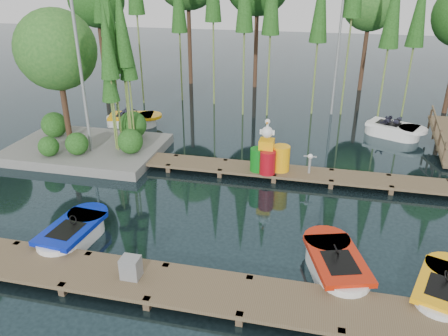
% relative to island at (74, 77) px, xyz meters
% --- Properties ---
extents(ground_plane, '(90.00, 90.00, 0.00)m').
position_rel_island_xyz_m(ground_plane, '(6.30, -3.29, -3.18)').
color(ground_plane, '#1B2C32').
extents(near_dock, '(18.00, 1.50, 0.50)m').
position_rel_island_xyz_m(near_dock, '(6.30, -7.79, -2.95)').
color(near_dock, brown).
rests_on(near_dock, ground).
extents(far_dock, '(15.00, 1.20, 0.50)m').
position_rel_island_xyz_m(far_dock, '(7.30, -0.79, -2.95)').
color(far_dock, brown).
rests_on(far_dock, ground).
extents(island, '(6.20, 4.20, 6.75)m').
position_rel_island_xyz_m(island, '(0.00, 0.00, 0.00)').
color(island, slate).
rests_on(island, ground).
extents(lamp_island, '(0.30, 0.30, 7.25)m').
position_rel_island_xyz_m(lamp_island, '(0.80, -0.79, 1.08)').
color(lamp_island, gray).
rests_on(lamp_island, ground).
extents(lamp_rear, '(0.30, 0.30, 7.25)m').
position_rel_island_xyz_m(lamp_rear, '(10.30, 7.71, 1.08)').
color(lamp_rear, gray).
rests_on(lamp_rear, ground).
extents(boat_blue, '(1.37, 2.66, 0.87)m').
position_rel_island_xyz_m(boat_blue, '(3.22, -6.35, -2.93)').
color(boat_blue, white).
rests_on(boat_blue, ground).
extents(boat_red, '(1.98, 2.95, 0.91)m').
position_rel_island_xyz_m(boat_red, '(10.48, -6.19, -2.92)').
color(boat_red, white).
rests_on(boat_red, ground).
extents(boat_yellow_near, '(1.88, 2.70, 0.83)m').
position_rel_island_xyz_m(boat_yellow_near, '(12.92, -6.58, -2.94)').
color(boat_yellow_near, white).
rests_on(boat_yellow_near, ground).
extents(boat_yellow_far, '(2.94, 1.83, 1.37)m').
position_rel_island_xyz_m(boat_yellow_far, '(0.68, 3.51, -2.89)').
color(boat_yellow_far, white).
rests_on(boat_yellow_far, ground).
extents(boat_white_far, '(3.05, 2.33, 1.32)m').
position_rel_island_xyz_m(boat_white_far, '(13.10, 4.84, -2.89)').
color(boat_white_far, white).
rests_on(boat_white_far, ground).
extents(utility_cabinet, '(0.45, 0.38, 0.55)m').
position_rel_island_xyz_m(utility_cabinet, '(5.66, -7.79, -2.61)').
color(utility_cabinet, gray).
rests_on(utility_cabinet, near_dock).
extents(yellow_barrel, '(0.64, 0.64, 0.95)m').
position_rel_island_xyz_m(yellow_barrel, '(8.49, -0.79, -2.41)').
color(yellow_barrel, '#FFAB0D').
rests_on(yellow_barrel, far_dock).
extents(drum_cluster, '(1.15, 1.05, 1.98)m').
position_rel_island_xyz_m(drum_cluster, '(7.97, -0.94, -2.30)').
color(drum_cluster, '#0C7216').
rests_on(drum_cluster, far_dock).
extents(seagull_post, '(0.47, 0.25, 0.75)m').
position_rel_island_xyz_m(seagull_post, '(9.53, -0.79, -2.38)').
color(seagull_post, gray).
rests_on(seagull_post, far_dock).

